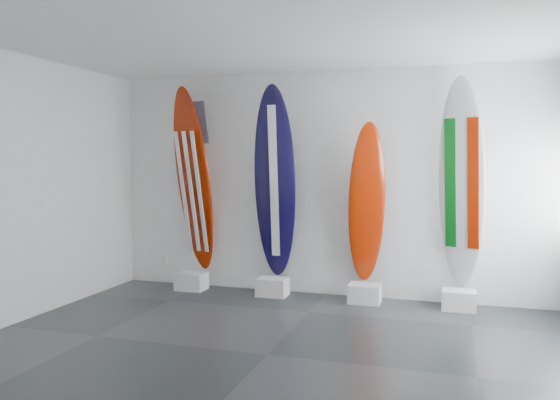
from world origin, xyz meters
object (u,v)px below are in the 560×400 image
(surfboard_usa, at_px, (194,181))
(surfboard_navy, at_px, (275,182))
(surfboard_italy, at_px, (461,184))
(surfboard_swiss, at_px, (367,203))

(surfboard_usa, distance_m, surfboard_navy, 1.20)
(surfboard_usa, xyz_separation_m, surfboard_italy, (3.58, 0.00, 0.00))
(surfboard_usa, height_order, surfboard_navy, surfboard_usa)
(surfboard_navy, bearing_deg, surfboard_italy, 3.00)
(surfboard_navy, bearing_deg, surfboard_usa, -177.00)
(surfboard_navy, bearing_deg, surfboard_swiss, 3.00)
(surfboard_usa, height_order, surfboard_italy, surfboard_usa)
(surfboard_navy, xyz_separation_m, surfboard_italy, (2.38, 0.00, 0.00))
(surfboard_usa, bearing_deg, surfboard_swiss, 15.58)
(surfboard_navy, distance_m, surfboard_italy, 2.38)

